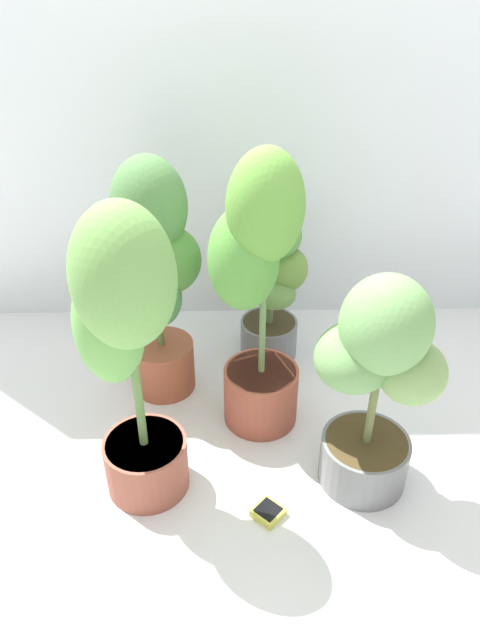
# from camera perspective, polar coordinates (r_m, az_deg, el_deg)

# --- Properties ---
(ground_plane) EXTENTS (8.00, 8.00, 0.00)m
(ground_plane) POSITION_cam_1_polar(r_m,az_deg,el_deg) (1.97, 1.68, -12.62)
(ground_plane) COLOR silver
(ground_plane) RESTS_ON ground
(mylar_back_wall) EXTENTS (3.20, 0.01, 2.00)m
(mylar_back_wall) POSITION_cam_1_polar(r_m,az_deg,el_deg) (2.25, 1.13, 22.91)
(mylar_back_wall) COLOR silver
(mylar_back_wall) RESTS_ON ground
(potted_plant_center) EXTENTS (0.34, 0.30, 0.95)m
(potted_plant_center) POSITION_cam_1_polar(r_m,az_deg,el_deg) (1.78, 1.61, 3.17)
(potted_plant_center) COLOR #9A4936
(potted_plant_center) RESTS_ON ground
(potted_plant_back_center) EXTENTS (0.37, 0.31, 0.60)m
(potted_plant_back_center) POSITION_cam_1_polar(r_m,az_deg,el_deg) (2.18, 2.82, 3.61)
(potted_plant_back_center) COLOR slate
(potted_plant_back_center) RESTS_ON ground
(potted_plant_front_right) EXTENTS (0.41, 0.31, 0.71)m
(potted_plant_front_right) POSITION_cam_1_polar(r_m,az_deg,el_deg) (1.67, 12.99, -5.60)
(potted_plant_front_right) COLOR slate
(potted_plant_front_right) RESTS_ON ground
(potted_plant_back_left) EXTENTS (0.41, 0.34, 0.87)m
(potted_plant_back_left) POSITION_cam_1_polar(r_m,az_deg,el_deg) (1.94, -8.46, 5.17)
(potted_plant_back_left) COLOR #984D33
(potted_plant_back_left) RESTS_ON ground
(potted_plant_front_left) EXTENTS (0.31, 0.27, 0.92)m
(potted_plant_front_left) POSITION_cam_1_polar(r_m,az_deg,el_deg) (1.55, -10.90, -1.93)
(potted_plant_front_left) COLOR #964E3C
(potted_plant_front_left) RESTS_ON ground
(hygrometer_box) EXTENTS (0.11, 0.11, 0.03)m
(hygrometer_box) POSITION_cam_1_polar(r_m,az_deg,el_deg) (1.80, 2.72, -18.06)
(hygrometer_box) COLOR #CDCA47
(hygrometer_box) RESTS_ON ground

